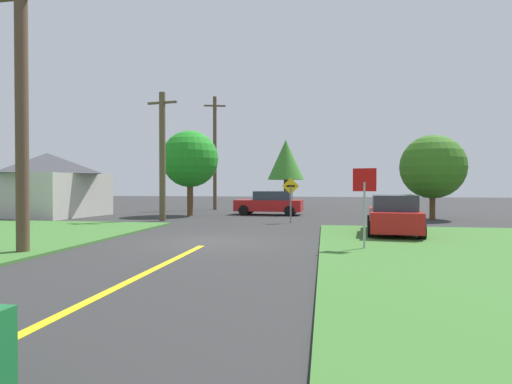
{
  "coord_description": "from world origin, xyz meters",
  "views": [
    {
      "loc": [
        3.97,
        -13.68,
        1.98
      ],
      "look_at": [
        1.17,
        2.82,
        1.73
      ],
      "focal_mm": 28.17,
      "sensor_mm": 36.0,
      "label": 1
    }
  ],
  "objects_px": {
    "stop_sign": "(364,193)",
    "barn": "(47,185)",
    "car_approaching_junction": "(270,203)",
    "direction_sign": "(291,195)",
    "utility_pole_far": "(215,152)",
    "utility_pole_near": "(22,112)",
    "pine_tree_center": "(190,159)",
    "car_on_crossroad": "(393,215)",
    "oak_tree_left": "(286,160)",
    "oak_tree_right": "(433,167)",
    "utility_pole_mid": "(162,155)"
  },
  "relations": [
    {
      "from": "utility_pole_far",
      "to": "utility_pole_near",
      "type": "bearing_deg",
      "value": -89.06
    },
    {
      "from": "car_approaching_junction",
      "to": "barn",
      "type": "distance_m",
      "value": 14.7
    },
    {
      "from": "car_approaching_junction",
      "to": "barn",
      "type": "xyz_separation_m",
      "value": [
        -14.16,
        -3.73,
        1.26
      ]
    },
    {
      "from": "car_approaching_junction",
      "to": "utility_pole_mid",
      "type": "distance_m",
      "value": 8.43
    },
    {
      "from": "utility_pole_mid",
      "to": "oak_tree_right",
      "type": "height_order",
      "value": "utility_pole_mid"
    },
    {
      "from": "direction_sign",
      "to": "oak_tree_left",
      "type": "bearing_deg",
      "value": 96.52
    },
    {
      "from": "utility_pole_mid",
      "to": "oak_tree_left",
      "type": "xyz_separation_m",
      "value": [
        5.72,
        13.18,
        0.52
      ]
    },
    {
      "from": "utility_pole_far",
      "to": "barn",
      "type": "xyz_separation_m",
      "value": [
        -8.83,
        -8.92,
        -2.76
      ]
    },
    {
      "from": "oak_tree_left",
      "to": "barn",
      "type": "height_order",
      "value": "oak_tree_left"
    },
    {
      "from": "oak_tree_left",
      "to": "pine_tree_center",
      "type": "height_order",
      "value": "oak_tree_left"
    },
    {
      "from": "car_approaching_junction",
      "to": "barn",
      "type": "height_order",
      "value": "barn"
    },
    {
      "from": "utility_pole_near",
      "to": "pine_tree_center",
      "type": "bearing_deg",
      "value": 90.72
    },
    {
      "from": "stop_sign",
      "to": "pine_tree_center",
      "type": "bearing_deg",
      "value": -38.57
    },
    {
      "from": "stop_sign",
      "to": "direction_sign",
      "type": "bearing_deg",
      "value": -57.57
    },
    {
      "from": "utility_pole_far",
      "to": "oak_tree_left",
      "type": "height_order",
      "value": "utility_pole_far"
    },
    {
      "from": "direction_sign",
      "to": "oak_tree_right",
      "type": "distance_m",
      "value": 9.15
    },
    {
      "from": "utility_pole_far",
      "to": "direction_sign",
      "type": "distance_m",
      "value": 13.56
    },
    {
      "from": "utility_pole_near",
      "to": "pine_tree_center",
      "type": "relative_size",
      "value": 1.42
    },
    {
      "from": "utility_pole_near",
      "to": "car_on_crossroad",
      "type": "bearing_deg",
      "value": 29.69
    },
    {
      "from": "car_approaching_junction",
      "to": "direction_sign",
      "type": "bearing_deg",
      "value": 111.25
    },
    {
      "from": "utility_pole_far",
      "to": "pine_tree_center",
      "type": "distance_m",
      "value": 6.88
    },
    {
      "from": "car_approaching_junction",
      "to": "pine_tree_center",
      "type": "bearing_deg",
      "value": 20.3
    },
    {
      "from": "utility_pole_near",
      "to": "direction_sign",
      "type": "xyz_separation_m",
      "value": [
        6.87,
        11.13,
        -2.6
      ]
    },
    {
      "from": "direction_sign",
      "to": "barn",
      "type": "distance_m",
      "value": 16.2
    },
    {
      "from": "oak_tree_left",
      "to": "car_approaching_junction",
      "type": "bearing_deg",
      "value": -93.11
    },
    {
      "from": "stop_sign",
      "to": "oak_tree_left",
      "type": "xyz_separation_m",
      "value": [
        -4.47,
        21.96,
        2.47
      ]
    },
    {
      "from": "stop_sign",
      "to": "car_approaching_junction",
      "type": "relative_size",
      "value": 0.54
    },
    {
      "from": "direction_sign",
      "to": "pine_tree_center",
      "type": "distance_m",
      "value": 8.51
    },
    {
      "from": "car_approaching_junction",
      "to": "utility_pole_near",
      "type": "relative_size",
      "value": 0.58
    },
    {
      "from": "utility_pole_mid",
      "to": "pine_tree_center",
      "type": "relative_size",
      "value": 1.28
    },
    {
      "from": "car_on_crossroad",
      "to": "utility_pole_mid",
      "type": "height_order",
      "value": "utility_pole_mid"
    },
    {
      "from": "stop_sign",
      "to": "barn",
      "type": "xyz_separation_m",
      "value": [
        -19.03,
        10.91,
        0.31
      ]
    },
    {
      "from": "utility_pole_far",
      "to": "oak_tree_right",
      "type": "distance_m",
      "value": 17.02
    },
    {
      "from": "utility_pole_far",
      "to": "oak_tree_left",
      "type": "distance_m",
      "value": 6.14
    },
    {
      "from": "utility_pole_near",
      "to": "oak_tree_left",
      "type": "xyz_separation_m",
      "value": [
        5.37,
        24.23,
        0.11
      ]
    },
    {
      "from": "stop_sign",
      "to": "car_on_crossroad",
      "type": "bearing_deg",
      "value": -96.23
    },
    {
      "from": "oak_tree_left",
      "to": "stop_sign",
      "type": "bearing_deg",
      "value": -78.49
    },
    {
      "from": "oak_tree_left",
      "to": "barn",
      "type": "bearing_deg",
      "value": -142.81
    },
    {
      "from": "barn",
      "to": "car_on_crossroad",
      "type": "bearing_deg",
      "value": -18.04
    },
    {
      "from": "utility_pole_far",
      "to": "stop_sign",
      "type": "bearing_deg",
      "value": -62.78
    },
    {
      "from": "utility_pole_near",
      "to": "oak_tree_right",
      "type": "relative_size",
      "value": 1.61
    },
    {
      "from": "oak_tree_right",
      "to": "car_on_crossroad",
      "type": "bearing_deg",
      "value": -113.08
    },
    {
      "from": "utility_pole_near",
      "to": "pine_tree_center",
      "type": "height_order",
      "value": "utility_pole_near"
    },
    {
      "from": "car_approaching_junction",
      "to": "oak_tree_left",
      "type": "distance_m",
      "value": 8.09
    },
    {
      "from": "stop_sign",
      "to": "pine_tree_center",
      "type": "distance_m",
      "value": 16.58
    },
    {
      "from": "utility_pole_mid",
      "to": "car_approaching_junction",
      "type": "bearing_deg",
      "value": 47.76
    },
    {
      "from": "car_approaching_junction",
      "to": "pine_tree_center",
      "type": "relative_size",
      "value": 0.82
    },
    {
      "from": "car_approaching_junction",
      "to": "utility_pole_mid",
      "type": "relative_size",
      "value": 0.64
    },
    {
      "from": "barn",
      "to": "pine_tree_center",
      "type": "bearing_deg",
      "value": 13.31
    },
    {
      "from": "car_on_crossroad",
      "to": "utility_pole_near",
      "type": "distance_m",
      "value": 13.51
    }
  ]
}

